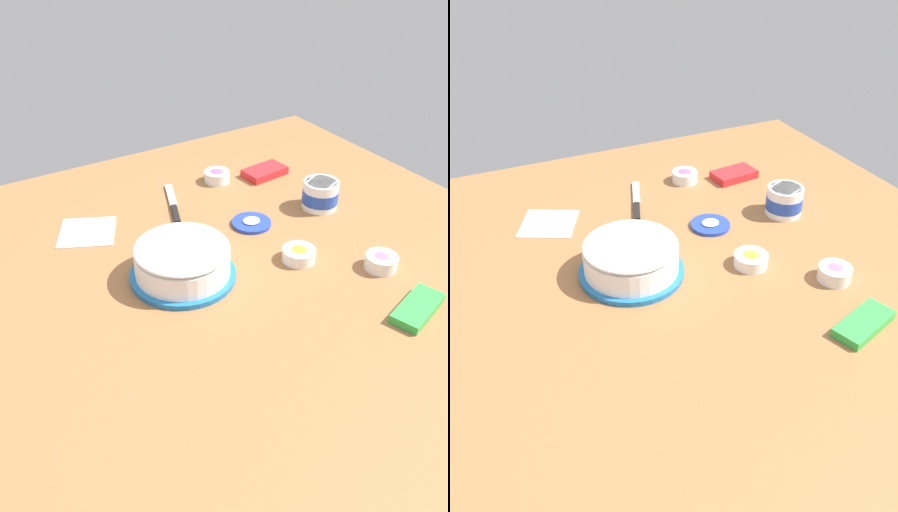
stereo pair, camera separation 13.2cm
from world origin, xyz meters
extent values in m
plane|color=#936038|center=(0.00, 0.00, 0.00)|extent=(1.54, 1.54, 0.00)
cylinder|color=#1E6BB2|center=(-0.16, 0.03, 0.01)|extent=(0.26, 0.26, 0.01)
cylinder|color=pink|center=(-0.16, 0.03, 0.04)|extent=(0.21, 0.21, 0.05)
cylinder|color=white|center=(-0.16, 0.03, 0.04)|extent=(0.23, 0.23, 0.06)
ellipsoid|color=white|center=(-0.16, 0.03, 0.08)|extent=(0.23, 0.23, 0.04)
cylinder|color=white|center=(0.35, 0.12, 0.04)|extent=(0.10, 0.10, 0.08)
cylinder|color=#2347B2|center=(0.35, 0.12, 0.04)|extent=(0.11, 0.11, 0.04)
cylinder|color=white|center=(0.35, 0.12, 0.08)|extent=(0.09, 0.09, 0.01)
cylinder|color=#233DAD|center=(0.12, 0.15, 0.01)|extent=(0.11, 0.11, 0.01)
ellipsoid|color=white|center=(0.12, 0.15, 0.01)|extent=(0.05, 0.04, 0.01)
cube|color=silver|center=(0.00, 0.41, 0.01)|extent=(0.07, 0.14, 0.00)
cube|color=black|center=(-0.04, 0.30, 0.01)|extent=(0.05, 0.10, 0.01)
cylinder|color=white|center=(0.18, 0.43, 0.02)|extent=(0.08, 0.08, 0.04)
cylinder|color=#B251C6|center=(0.18, 0.43, 0.02)|extent=(0.07, 0.07, 0.01)
ellipsoid|color=#B251C6|center=(0.18, 0.43, 0.03)|extent=(0.06, 0.06, 0.02)
cylinder|color=white|center=(0.12, -0.06, 0.02)|extent=(0.09, 0.09, 0.03)
cylinder|color=yellow|center=(0.12, -0.06, 0.02)|extent=(0.07, 0.07, 0.01)
ellipsoid|color=yellow|center=(0.12, -0.06, 0.03)|extent=(0.06, 0.06, 0.02)
cylinder|color=white|center=(0.28, -0.20, 0.02)|extent=(0.08, 0.08, 0.04)
cylinder|color=pink|center=(0.28, -0.20, 0.02)|extent=(0.07, 0.07, 0.01)
ellipsoid|color=pink|center=(0.28, -0.20, 0.03)|extent=(0.06, 0.06, 0.02)
cube|color=green|center=(0.22, -0.36, 0.01)|extent=(0.17, 0.11, 0.02)
cube|color=red|center=(0.33, 0.38, 0.01)|extent=(0.15, 0.10, 0.03)
cube|color=white|center=(-0.29, 0.35, 0.00)|extent=(0.20, 0.20, 0.01)
camera|label=1|loc=(-0.63, -0.91, 0.79)|focal=37.31mm
camera|label=2|loc=(-0.52, -0.97, 0.79)|focal=37.31mm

